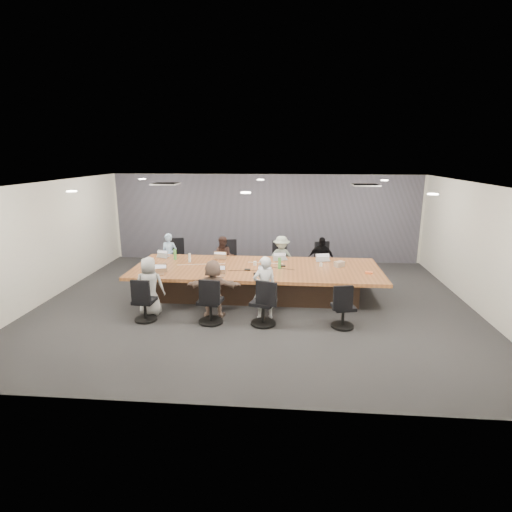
# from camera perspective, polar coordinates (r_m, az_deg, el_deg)

# --- Properties ---
(floor) EXTENTS (10.00, 8.00, 0.00)m
(floor) POSITION_cam_1_polar(r_m,az_deg,el_deg) (9.52, -0.20, -6.73)
(floor) COLOR #2A2A2B
(floor) RESTS_ON ground
(ceiling) EXTENTS (10.00, 8.00, 0.00)m
(ceiling) POSITION_cam_1_polar(r_m,az_deg,el_deg) (8.90, -0.22, 10.32)
(ceiling) COLOR white
(ceiling) RESTS_ON wall_back
(wall_back) EXTENTS (10.00, 0.00, 2.80)m
(wall_back) POSITION_cam_1_polar(r_m,az_deg,el_deg) (13.03, 1.31, 5.44)
(wall_back) COLOR beige
(wall_back) RESTS_ON ground
(wall_front) EXTENTS (10.00, 0.00, 2.80)m
(wall_front) POSITION_cam_1_polar(r_m,az_deg,el_deg) (5.31, -3.97, -8.18)
(wall_front) COLOR beige
(wall_front) RESTS_ON ground
(wall_left) EXTENTS (0.00, 8.00, 2.80)m
(wall_left) POSITION_cam_1_polar(r_m,az_deg,el_deg) (10.75, -27.82, 1.83)
(wall_left) COLOR beige
(wall_left) RESTS_ON ground
(wall_right) EXTENTS (0.00, 8.00, 2.80)m
(wall_right) POSITION_cam_1_polar(r_m,az_deg,el_deg) (10.02, 29.62, 0.78)
(wall_right) COLOR beige
(wall_right) RESTS_ON ground
(curtain) EXTENTS (9.80, 0.04, 2.80)m
(curtain) POSITION_cam_1_polar(r_m,az_deg,el_deg) (12.95, 1.29, 5.38)
(curtain) COLOR #5A5766
(curtain) RESTS_ON ground
(conference_table) EXTENTS (6.00, 2.20, 0.74)m
(conference_table) POSITION_cam_1_polar(r_m,az_deg,el_deg) (9.86, 0.05, -3.51)
(conference_table) COLOR #35231A
(conference_table) RESTS_ON ground
(chair_0) EXTENTS (0.69, 0.69, 0.85)m
(chair_0) POSITION_cam_1_polar(r_m,az_deg,el_deg) (11.93, -11.74, -0.50)
(chair_0) COLOR black
(chair_0) RESTS_ON ground
(chair_1) EXTENTS (0.67, 0.67, 0.81)m
(chair_1) POSITION_cam_1_polar(r_m,az_deg,el_deg) (11.59, -4.29, -0.76)
(chair_1) COLOR black
(chair_1) RESTS_ON ground
(chair_2) EXTENTS (0.67, 0.67, 0.80)m
(chair_2) POSITION_cam_1_polar(r_m,az_deg,el_deg) (11.46, 3.65, -0.98)
(chair_2) COLOR black
(chair_2) RESTS_ON ground
(chair_3) EXTENTS (0.66, 0.66, 0.79)m
(chair_3) POSITION_cam_1_polar(r_m,az_deg,el_deg) (11.49, 9.10, -1.10)
(chair_3) COLOR black
(chair_3) RESTS_ON ground
(chair_4) EXTENTS (0.53, 0.53, 0.73)m
(chair_4) POSITION_cam_1_polar(r_m,az_deg,el_deg) (8.76, -15.60, -6.65)
(chair_4) COLOR black
(chair_4) RESTS_ON ground
(chair_5) EXTENTS (0.62, 0.62, 0.81)m
(chair_5) POSITION_cam_1_polar(r_m,az_deg,el_deg) (8.38, -6.51, -6.91)
(chair_5) COLOR black
(chair_5) RESTS_ON ground
(chair_6) EXTENTS (0.69, 0.69, 0.81)m
(chair_6) POSITION_cam_1_polar(r_m,az_deg,el_deg) (8.24, 1.06, -7.18)
(chair_6) COLOR black
(chair_6) RESTS_ON ground
(chair_7) EXTENTS (0.59, 0.59, 0.73)m
(chair_7) POSITION_cam_1_polar(r_m,az_deg,el_deg) (8.32, 12.35, -7.61)
(chair_7) COLOR black
(chair_7) RESTS_ON ground
(person_0) EXTENTS (0.49, 0.34, 1.27)m
(person_0) POSITION_cam_1_polar(r_m,az_deg,el_deg) (11.55, -12.28, 0.05)
(person_0) COLOR #99BDE4
(person_0) RESTS_ON ground
(laptop_0) EXTENTS (0.34, 0.27, 0.02)m
(laptop_0) POSITION_cam_1_polar(r_m,az_deg,el_deg) (11.02, -13.13, -0.07)
(laptop_0) COLOR #B2B2B7
(laptop_0) RESTS_ON conference_table
(person_1) EXTENTS (0.60, 0.47, 1.21)m
(person_1) POSITION_cam_1_polar(r_m,az_deg,el_deg) (11.21, -4.58, -0.26)
(person_1) COLOR #33211E
(person_1) RESTS_ON ground
(laptop_1) EXTENTS (0.37, 0.27, 0.02)m
(laptop_1) POSITION_cam_1_polar(r_m,az_deg,el_deg) (10.65, -5.07, -0.25)
(laptop_1) COLOR #8C6647
(laptop_1) RESTS_ON conference_table
(person_2) EXTENTS (0.86, 0.56, 1.25)m
(person_2) POSITION_cam_1_polar(r_m,az_deg,el_deg) (11.06, 3.63, -0.32)
(person_2) COLOR #91A192
(person_2) RESTS_ON ground
(laptop_2) EXTENTS (0.38, 0.30, 0.02)m
(laptop_2) POSITION_cam_1_polar(r_m,az_deg,el_deg) (10.50, 3.58, -0.43)
(laptop_2) COLOR #B2B2B7
(laptop_2) RESTS_ON conference_table
(person_3) EXTENTS (0.78, 0.45, 1.24)m
(person_3) POSITION_cam_1_polar(r_m,az_deg,el_deg) (11.10, 9.28, -0.46)
(person_3) COLOR black
(person_3) RESTS_ON ground
(laptop_3) EXTENTS (0.38, 0.29, 0.02)m
(laptop_3) POSITION_cam_1_polar(r_m,az_deg,el_deg) (10.53, 9.52, -0.56)
(laptop_3) COLOR #B2B2B7
(laptop_3) RESTS_ON conference_table
(person_4) EXTENTS (0.67, 0.47, 1.30)m
(person_4) POSITION_cam_1_polar(r_m,az_deg,el_deg) (8.98, -14.96, -4.18)
(person_4) COLOR #A2A2A2
(person_4) RESTS_ON ground
(laptop_4) EXTENTS (0.33, 0.26, 0.02)m
(laptop_4) POSITION_cam_1_polar(r_m,az_deg,el_deg) (9.44, -13.90, -2.55)
(laptop_4) COLOR #8C6647
(laptop_4) RESTS_ON conference_table
(person_5) EXTENTS (1.20, 0.45, 1.27)m
(person_5) POSITION_cam_1_polar(r_m,az_deg,el_deg) (8.62, -6.11, -4.63)
(person_5) COLOR #826557
(person_5) RESTS_ON ground
(laptop_5) EXTENTS (0.33, 0.23, 0.02)m
(laptop_5) POSITION_cam_1_polar(r_m,az_deg,el_deg) (9.10, -5.49, -2.83)
(laptop_5) COLOR #8C6647
(laptop_5) RESTS_ON conference_table
(person_6) EXTENTS (0.57, 0.44, 1.37)m
(person_6) POSITION_cam_1_polar(r_m,az_deg,el_deg) (8.47, 1.22, -4.54)
(person_6) COLOR silver
(person_6) RESTS_ON ground
(laptop_6) EXTENTS (0.36, 0.29, 0.02)m
(laptop_6) POSITION_cam_1_polar(r_m,az_deg,el_deg) (8.97, 1.44, -3.01)
(laptop_6) COLOR #B2B2B7
(laptop_6) RESTS_ON conference_table
(bottle_green_left) EXTENTS (0.09, 0.09, 0.28)m
(bottle_green_left) POSITION_cam_1_polar(r_m,az_deg,el_deg) (10.65, -11.50, 0.24)
(bottle_green_left) COLOR #4CA547
(bottle_green_left) RESTS_ON conference_table
(bottle_green_right) EXTENTS (0.09, 0.09, 0.27)m
(bottle_green_right) POSITION_cam_1_polar(r_m,az_deg,el_deg) (9.62, 3.37, -1.03)
(bottle_green_right) COLOR #4CA547
(bottle_green_right) RESTS_ON conference_table
(bottle_clear) EXTENTS (0.07, 0.07, 0.23)m
(bottle_clear) POSITION_cam_1_polar(r_m,az_deg,el_deg) (10.33, -9.47, -0.25)
(bottle_clear) COLOR silver
(bottle_clear) RESTS_ON conference_table
(cup_white_far) EXTENTS (0.10, 0.10, 0.10)m
(cup_white_far) POSITION_cam_1_polar(r_m,az_deg,el_deg) (9.92, -0.14, -1.05)
(cup_white_far) COLOR white
(cup_white_far) RESTS_ON conference_table
(cup_white_near) EXTENTS (0.09, 0.09, 0.09)m
(cup_white_near) POSITION_cam_1_polar(r_m,az_deg,el_deg) (9.95, 9.28, -1.22)
(cup_white_near) COLOR white
(cup_white_near) RESTS_ON conference_table
(mug_brown) EXTENTS (0.09, 0.09, 0.10)m
(mug_brown) POSITION_cam_1_polar(r_m,az_deg,el_deg) (10.03, -14.68, -1.36)
(mug_brown) COLOR brown
(mug_brown) RESTS_ON conference_table
(mic_left) EXTENTS (0.14, 0.09, 0.03)m
(mic_left) POSITION_cam_1_polar(r_m,az_deg,el_deg) (9.51, -1.23, -1.96)
(mic_left) COLOR black
(mic_left) RESTS_ON conference_table
(mic_right) EXTENTS (0.15, 0.11, 0.03)m
(mic_right) POSITION_cam_1_polar(r_m,az_deg,el_deg) (9.86, 3.82, -1.40)
(mic_right) COLOR black
(mic_right) RESTS_ON conference_table
(stapler) EXTENTS (0.15, 0.06, 0.06)m
(stapler) POSITION_cam_1_polar(r_m,az_deg,el_deg) (9.12, 0.12, -2.59)
(stapler) COLOR black
(stapler) RESTS_ON conference_table
(canvas_bag) EXTENTS (0.28, 0.27, 0.13)m
(canvas_bag) POSITION_cam_1_polar(r_m,az_deg,el_deg) (10.00, 11.82, -1.13)
(canvas_bag) COLOR tan
(canvas_bag) RESTS_ON conference_table
(snack_packet) EXTENTS (0.19, 0.14, 0.04)m
(snack_packet) POSITION_cam_1_polar(r_m,az_deg,el_deg) (9.62, 15.84, -2.30)
(snack_packet) COLOR orange
(snack_packet) RESTS_ON conference_table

